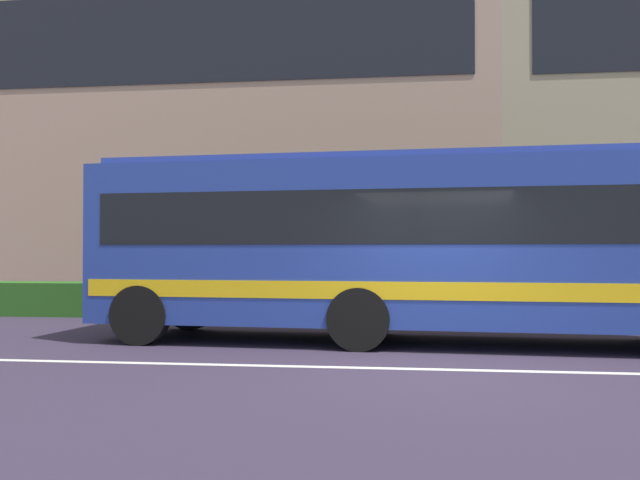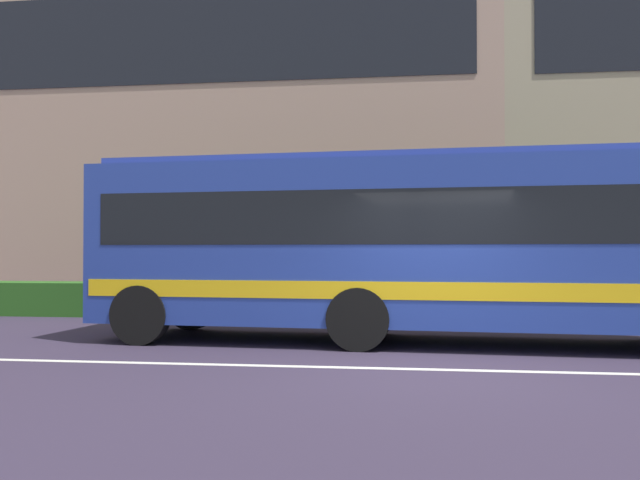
% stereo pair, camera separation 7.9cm
% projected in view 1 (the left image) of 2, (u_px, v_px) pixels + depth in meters
% --- Properties ---
extents(ground_plane, '(160.00, 160.00, 0.00)m').
position_uv_depth(ground_plane, '(434.00, 370.00, 9.06)').
color(ground_plane, '#32293E').
extents(lane_centre_line, '(60.00, 0.16, 0.01)m').
position_uv_depth(lane_centre_line, '(434.00, 369.00, 9.06)').
color(lane_centre_line, silver).
rests_on(lane_centre_line, ground_plane).
extents(hedge_row_far, '(18.81, 1.10, 0.81)m').
position_uv_depth(hedge_row_far, '(270.00, 301.00, 16.20)').
color(hedge_row_far, '#285C1D').
rests_on(hedge_row_far, ground_plane).
extents(apartment_block_left, '(19.06, 11.74, 13.78)m').
position_uv_depth(apartment_block_left, '(228.00, 113.00, 26.34)').
color(apartment_block_left, tan).
rests_on(apartment_block_left, ground_plane).
extents(transit_bus, '(10.83, 3.14, 3.18)m').
position_uv_depth(transit_bus, '(405.00, 241.00, 11.79)').
color(transit_bus, '#243D9A').
rests_on(transit_bus, ground_plane).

